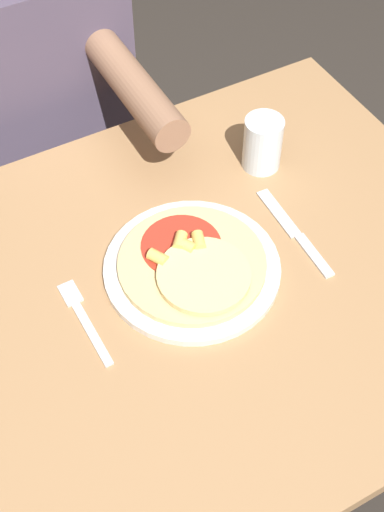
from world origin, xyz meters
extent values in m
plane|color=#2D2823|center=(0.00, 0.00, 0.00)|extent=(8.00, 8.00, 0.00)
cube|color=#9E754C|center=(0.00, 0.00, 0.72)|extent=(1.07, 0.84, 0.03)
cylinder|color=#9E754C|center=(0.47, 0.36, 0.35)|extent=(0.06, 0.06, 0.71)
cylinder|color=silver|center=(0.02, 0.03, 0.74)|extent=(0.29, 0.29, 0.01)
cylinder|color=#DBBC7A|center=(0.02, 0.03, 0.76)|extent=(0.25, 0.25, 0.01)
cylinder|color=#B22D1E|center=(0.02, 0.06, 0.76)|extent=(0.14, 0.14, 0.00)
cylinder|color=#E8C881|center=(0.02, -0.01, 0.77)|extent=(0.15, 0.15, 0.01)
cylinder|color=#E5BC5B|center=(0.05, 0.05, 0.77)|extent=(0.03, 0.04, 0.02)
cylinder|color=#E5BC5B|center=(0.03, 0.05, 0.77)|extent=(0.03, 0.03, 0.02)
cylinder|color=#E5BC5B|center=(-0.03, 0.05, 0.77)|extent=(0.03, 0.04, 0.02)
cylinder|color=#E5BC5B|center=(0.02, 0.06, 0.77)|extent=(0.04, 0.04, 0.02)
cube|color=silver|center=(-0.17, -0.01, 0.74)|extent=(0.02, 0.13, 0.00)
cube|color=silver|center=(-0.17, 0.08, 0.74)|extent=(0.03, 0.05, 0.00)
cube|color=silver|center=(0.22, -0.04, 0.74)|extent=(0.02, 0.10, 0.00)
cube|color=silver|center=(0.22, 0.07, 0.74)|extent=(0.03, 0.12, 0.00)
cylinder|color=silver|center=(0.26, 0.19, 0.79)|extent=(0.07, 0.07, 0.10)
cylinder|color=#2D2D38|center=(-0.09, 0.63, 0.25)|extent=(0.11, 0.11, 0.49)
cylinder|color=#2D2D38|center=(0.06, 0.63, 0.25)|extent=(0.11, 0.11, 0.49)
cube|color=#4C4256|center=(-0.02, 0.63, 0.74)|extent=(0.35, 0.22, 0.49)
cylinder|color=#8E664C|center=(0.09, 0.37, 0.85)|extent=(0.07, 0.30, 0.07)
camera|label=1|loc=(-0.32, -0.61, 1.68)|focal=50.00mm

